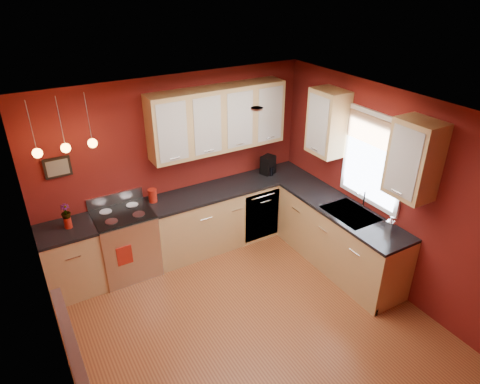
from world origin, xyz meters
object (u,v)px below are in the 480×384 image
sink (350,215)px  coffee_maker (268,166)px  red_canister (153,195)px  gas_range (127,243)px  soap_pump (390,223)px

sink → coffee_maker: bearing=100.0°
red_canister → coffee_maker: (1.88, -0.05, 0.04)m
sink → coffee_maker: coffee_maker is taller
sink → red_canister: bearing=143.1°
gas_range → soap_pump: soap_pump is taller
red_canister → coffee_maker: size_ratio=0.65×
soap_pump → coffee_maker: bearing=100.6°
red_canister → soap_pump: bearing=-43.6°
sink → soap_pump: sink is taller
gas_range → coffee_maker: size_ratio=3.80×
red_canister → coffee_maker: coffee_maker is taller
gas_range → soap_pump: (2.74, -2.05, 0.56)m
soap_pump → sink: bearing=102.5°
red_canister → coffee_maker: bearing=-1.5°
gas_range → red_canister: bearing=13.6°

